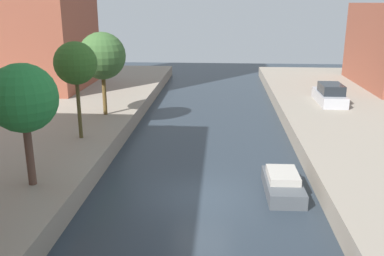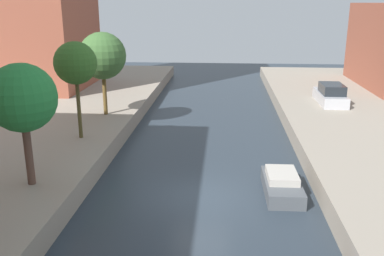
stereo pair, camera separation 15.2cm
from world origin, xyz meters
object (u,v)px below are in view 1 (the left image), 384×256
Objects in this scene: street_tree_3 at (75,64)px; parked_car at (330,95)px; street_tree_4 at (102,56)px; moored_boat_right_3 at (283,184)px; street_tree_2 at (23,99)px.

street_tree_3 is 18.59m from parked_car.
street_tree_4 reaches higher than moored_boat_right_3.
street_tree_3 is (-0.00, 6.19, 0.49)m from street_tree_2.
street_tree_4 reaches higher than street_tree_2.
street_tree_2 reaches higher than moored_boat_right_3.
street_tree_4 is at bearing 90.00° from street_tree_2.
street_tree_2 is 0.95× the size of street_tree_3.
street_tree_3 reaches higher than moored_boat_right_3.
parked_car is 14.61m from moored_boat_right_3.
moored_boat_right_3 is at bearing -110.78° from parked_car.
street_tree_4 reaches higher than parked_car.
street_tree_3 is at bearing 158.28° from moored_boat_right_3.
parked_car is (15.63, 9.45, -3.47)m from street_tree_3.
street_tree_2 is at bearing -169.06° from moored_boat_right_3.
street_tree_4 is (0.00, 5.04, -0.23)m from street_tree_3.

